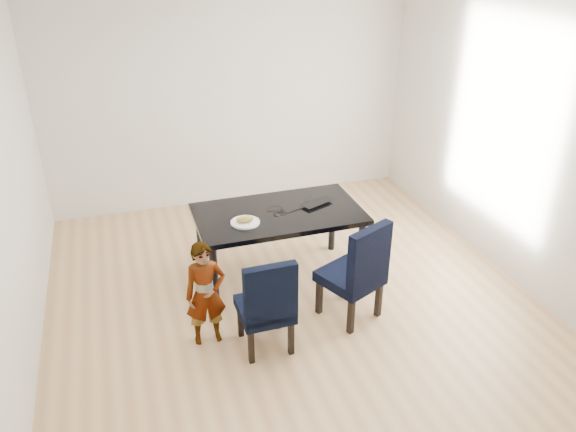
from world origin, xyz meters
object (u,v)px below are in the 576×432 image
object	(u,v)px
child	(206,294)
laptop	(314,202)
dining_table	(279,245)
chair_right	(351,269)
chair_left	(265,301)
plate	(245,222)

from	to	relation	value
child	laptop	bearing A→B (deg)	32.54
dining_table	chair_right	xyz separation A→B (m)	(0.43, -0.78, 0.11)
laptop	dining_table	bearing A→B (deg)	-10.45
dining_table	child	size ratio (longest dim) A/B	1.69
chair_left	plate	size ratio (longest dim) A/B	3.31
child	laptop	size ratio (longest dim) A/B	2.92
dining_table	chair_left	size ratio (longest dim) A/B	1.78
chair_left	child	distance (m)	0.50
dining_table	chair_left	distance (m)	1.05
child	plate	distance (m)	0.84
chair_left	laptop	world-z (taller)	chair_left
chair_right	laptop	world-z (taller)	chair_right
chair_right	laptop	distance (m)	0.90
chair_right	laptop	size ratio (longest dim) A/B	3.02
chair_right	child	distance (m)	1.29
chair_left	chair_right	size ratio (longest dim) A/B	0.92
chair_left	child	size ratio (longest dim) A/B	0.95
dining_table	laptop	size ratio (longest dim) A/B	4.94
dining_table	child	world-z (taller)	child
plate	chair_left	bearing A→B (deg)	-93.67
plate	laptop	bearing A→B (deg)	15.58
plate	chair_right	bearing A→B (deg)	-39.49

